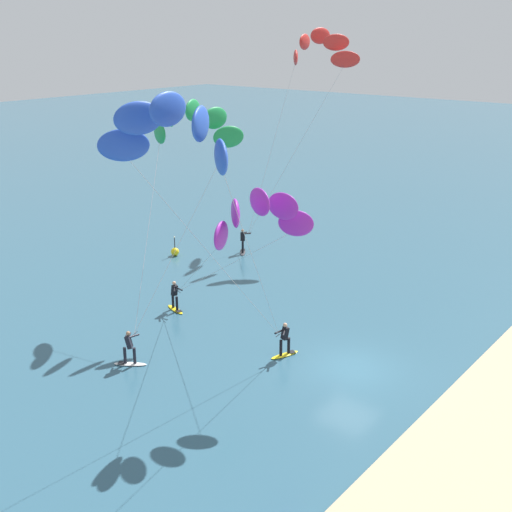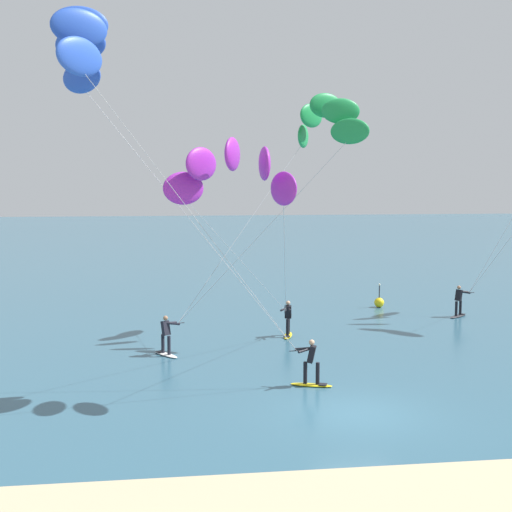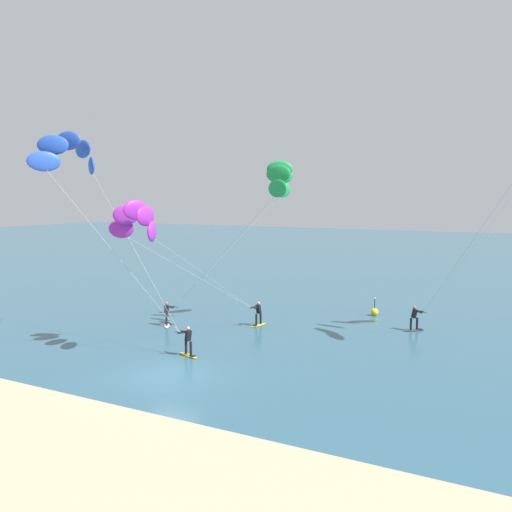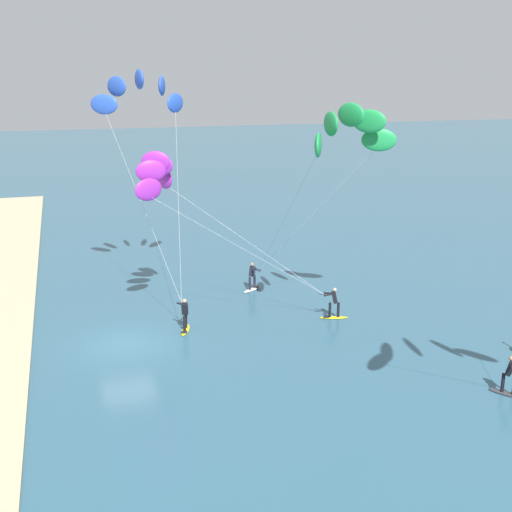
# 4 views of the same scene
# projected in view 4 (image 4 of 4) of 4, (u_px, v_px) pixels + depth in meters

# --- Properties ---
(ground_plane) EXTENTS (240.00, 240.00, 0.00)m
(ground_plane) POSITION_uv_depth(u_px,v_px,m) (126.00, 344.00, 31.44)
(ground_plane) COLOR #2D566B
(kitesurfer_nearshore) EXTENTS (9.38, 5.47, 12.61)m
(kitesurfer_nearshore) POSITION_uv_depth(u_px,v_px,m) (141.00, 100.00, 36.56)
(kitesurfer_nearshore) COLOR yellow
(kitesurfer_nearshore) RESTS_ON ground
(kitesurfer_far_out) EXTENTS (9.33, 5.98, 11.14)m
(kitesurfer_far_out) POSITION_uv_depth(u_px,v_px,m) (345.00, 137.00, 30.77)
(kitesurfer_far_out) COLOR white
(kitesurfer_far_out) RESTS_ON ground
(kitesurfer_downwind) EXTENTS (6.08, 10.68, 8.65)m
(kitesurfer_downwind) POSITION_uv_depth(u_px,v_px,m) (165.00, 180.00, 33.47)
(kitesurfer_downwind) COLOR yellow
(kitesurfer_downwind) RESTS_ON ground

